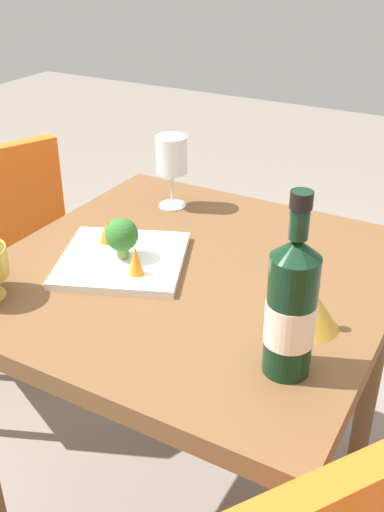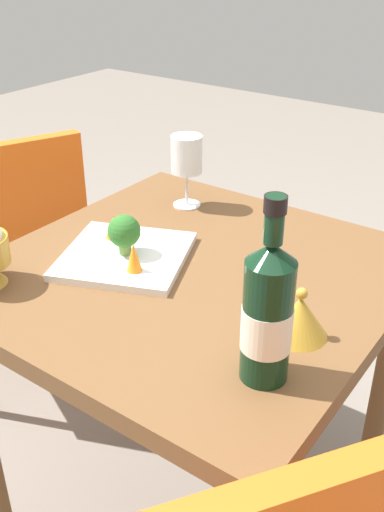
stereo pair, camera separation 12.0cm
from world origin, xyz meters
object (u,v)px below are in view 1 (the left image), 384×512
(broccoli_floret, at_px, (122,236))
(wine_bottle, at_px, (291,307))
(wine_glass, at_px, (172,157))
(serving_plate, at_px, (123,260))
(carrot_garnish_left, at_px, (107,231))
(carrot_garnish_right, at_px, (136,260))
(rice_bowl_lid, at_px, (312,309))

(broccoli_floret, bearing_deg, wine_bottle, -20.05)
(wine_bottle, height_order, wine_glass, wine_bottle)
(wine_bottle, bearing_deg, serving_plate, 159.84)
(serving_plate, relative_size, carrot_garnish_left, 6.47)
(carrot_garnish_right, bearing_deg, broccoli_floret, 145.16)
(broccoli_floret, bearing_deg, carrot_garnish_right, -34.84)
(broccoli_floret, height_order, carrot_garnish_right, broccoli_floret)
(serving_plate, xyz_separation_m, broccoli_floret, (0.00, -0.00, 0.06))
(rice_bowl_lid, distance_m, carrot_garnish_right, 0.35)
(wine_bottle, xyz_separation_m, carrot_garnish_left, (-0.48, 0.19, -0.08))
(broccoli_floret, bearing_deg, wine_glass, 101.64)
(serving_plate, relative_size, broccoli_floret, 3.80)
(serving_plate, height_order, broccoli_floret, broccoli_floret)
(wine_bottle, height_order, carrot_garnish_left, wine_bottle)
(rice_bowl_lid, distance_m, broccoli_floret, 0.41)
(wine_bottle, height_order, serving_plate, wine_bottle)
(carrot_garnish_left, bearing_deg, rice_bowl_lid, -7.99)
(wine_bottle, height_order, carrot_garnish_right, wine_bottle)
(rice_bowl_lid, height_order, carrot_garnish_left, rice_bowl_lid)
(wine_glass, bearing_deg, rice_bowl_lid, -34.57)
(serving_plate, bearing_deg, broccoli_floret, -31.98)
(wine_bottle, xyz_separation_m, rice_bowl_lid, (-0.00, 0.13, -0.08))
(carrot_garnish_right, bearing_deg, serving_plate, 145.30)
(wine_glass, bearing_deg, wine_bottle, -43.46)
(carrot_garnish_left, bearing_deg, wine_bottle, -21.83)
(carrot_garnish_right, bearing_deg, carrot_garnish_left, 146.82)
(carrot_garnish_left, relative_size, carrot_garnish_right, 0.83)
(wine_bottle, distance_m, wine_glass, 0.66)
(wine_glass, height_order, rice_bowl_lid, wine_glass)
(wine_glass, xyz_separation_m, rice_bowl_lid, (0.47, -0.33, -0.09))
(wine_glass, xyz_separation_m, carrot_garnish_left, (-0.01, -0.26, -0.09))
(serving_plate, bearing_deg, wine_glass, 101.08)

